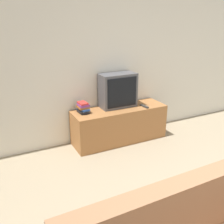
# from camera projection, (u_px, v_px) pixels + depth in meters

# --- Properties ---
(wall_back) EXTENTS (9.00, 0.06, 2.60)m
(wall_back) POSITION_uv_depth(u_px,v_px,m) (101.00, 60.00, 4.08)
(wall_back) COLOR silver
(wall_back) RESTS_ON ground_plane
(tv_stand) EXTENTS (1.53, 0.49, 0.56)m
(tv_stand) POSITION_uv_depth(u_px,v_px,m) (119.00, 124.00, 4.27)
(tv_stand) COLOR #9E6638
(tv_stand) RESTS_ON ground_plane
(television) EXTENTS (0.58, 0.30, 0.54)m
(television) POSITION_uv_depth(u_px,v_px,m) (118.00, 90.00, 4.16)
(television) COLOR #4C4C51
(television) RESTS_ON tv_stand
(book_stack) EXTENTS (0.16, 0.23, 0.17)m
(book_stack) POSITION_uv_depth(u_px,v_px,m) (83.00, 108.00, 3.95)
(book_stack) COLOR black
(book_stack) RESTS_ON tv_stand
(remote_on_stand) EXTENTS (0.06, 0.18, 0.02)m
(remote_on_stand) POSITION_uv_depth(u_px,v_px,m) (144.00, 106.00, 4.23)
(remote_on_stand) COLOR #2D2D2D
(remote_on_stand) RESTS_ON tv_stand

